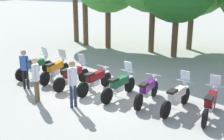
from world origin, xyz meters
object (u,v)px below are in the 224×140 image
Objects in this scene: person_0 at (36,76)px; motorcycle_3 at (95,80)px; motorcycle_5 at (147,90)px; person_2 at (25,66)px; motorcycle_0 at (35,66)px; person_1 at (73,80)px; motorcycle_4 at (119,85)px; motorcycle_2 at (73,75)px; motorcycle_7 at (210,103)px; motorcycle_1 at (55,70)px; motorcycle_6 at (177,97)px.

motorcycle_3 is at bearing 39.90° from person_0.
motorcycle_5 is 5.30m from person_2.
motorcycle_0 is 1.20× the size of person_1.
motorcycle_3 is 1.19m from motorcycle_4.
motorcycle_4 reaches higher than motorcycle_3.
motorcycle_2 and motorcycle_7 have the same top height.
motorcycle_1 is at bearing 85.09° from motorcycle_7.
motorcycle_0 reaches higher than motorcycle_3.
person_1 is at bearing -168.20° from motorcycle_3.
motorcycle_7 is at bearing -97.50° from motorcycle_1.
motorcycle_7 is (8.21, -1.16, 0.00)m from motorcycle_0.
motorcycle_4 and motorcycle_6 have the same top height.
motorcycle_1 is 1.00× the size of motorcycle_5.
motorcycle_6 is at bearing 4.56° from person_0.
person_0 is at bearing 118.09° from motorcycle_5.
motorcycle_5 is 1.21m from motorcycle_6.
motorcycle_3 is at bearing -101.22° from motorcycle_1.
motorcycle_2 is at bearing 95.89° from motorcycle_4.
motorcycle_1 is at bearing 93.95° from motorcycle_6.
motorcycle_0 is at bearing 86.13° from motorcycle_7.
person_0 is (-1.55, -1.90, 0.55)m from motorcycle_3.
motorcycle_2 is at bearing -108.13° from motorcycle_1.
motorcycle_1 and motorcycle_7 have the same top height.
motorcycle_4 is (2.35, -0.31, 0.00)m from motorcycle_2.
motorcycle_7 is at bearing -138.25° from person_1.
motorcycle_0 is 0.99× the size of motorcycle_2.
person_0 is at bearing 119.35° from motorcycle_6.
motorcycle_1 is at bearing -16.70° from person_1.
motorcycle_7 is 1.22× the size of person_1.
motorcycle_1 is 1.27× the size of person_2.
person_2 is at bearing -143.18° from motorcycle_0.
motorcycle_2 is 0.99× the size of motorcycle_7.
motorcycle_5 is (1.17, -0.05, -0.01)m from motorcycle_4.
motorcycle_0 is at bearing 92.95° from motorcycle_3.
motorcycle_4 reaches higher than motorcycle_5.
motorcycle_6 is 1.25× the size of person_2.
motorcycle_2 is 2.11m from person_0.
person_1 reaches higher than motorcycle_2.
motorcycle_3 is at bearing 89.08° from motorcycle_5.
person_0 is at bearing 106.00° from motorcycle_7.
person_1 is at bearing -109.63° from motorcycle_0.
person_0 is (-6.24, -1.31, 0.53)m from motorcycle_7.
motorcycle_3 is (1.17, -0.11, -0.01)m from motorcycle_2.
motorcycle_2 is 2.27m from person_1.
motorcycle_0 is 3.56m from motorcycle_3.
motorcycle_7 is (2.35, -0.34, 0.01)m from motorcycle_5.
motorcycle_6 is (4.70, -0.60, 0.00)m from motorcycle_2.
motorcycle_5 is 1.00× the size of motorcycle_7.
person_1 reaches higher than motorcycle_3.
person_1 is at bearing -132.87° from motorcycle_1.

